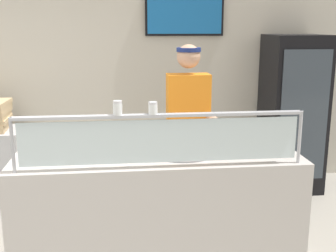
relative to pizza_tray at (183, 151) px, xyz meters
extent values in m
plane|color=gray|center=(-0.20, 0.63, -0.97)|extent=(12.00, 12.00, 0.00)
cube|color=beige|center=(-0.20, 2.02, 0.38)|extent=(6.60, 0.08, 2.70)
cube|color=black|center=(0.30, 1.95, 1.08)|extent=(0.92, 0.04, 0.51)
cube|color=#1966B2|center=(0.30, 1.93, 1.08)|extent=(0.87, 0.01, 0.46)
cube|color=#BCB7B2|center=(-0.20, -0.04, -0.49)|extent=(2.20, 0.68, 0.95)
cylinder|color=#B2B5BC|center=(-1.19, -0.31, 0.18)|extent=(0.02, 0.02, 0.38)
cylinder|color=#B2B5BC|center=(0.80, -0.31, 0.18)|extent=(0.02, 0.02, 0.38)
cube|color=silver|center=(-0.20, -0.31, 0.18)|extent=(1.94, 0.01, 0.30)
cube|color=#B2B5BC|center=(-0.20, -0.31, 0.36)|extent=(2.00, 0.06, 0.02)
cylinder|color=#9EA0A8|center=(0.00, 0.00, -0.01)|extent=(0.48, 0.48, 0.01)
cylinder|color=tan|center=(0.00, 0.00, 0.00)|extent=(0.46, 0.46, 0.02)
cylinder|color=#D65B2D|center=(0.00, 0.00, 0.02)|extent=(0.40, 0.40, 0.01)
cube|color=#ADAFB7|center=(0.00, -0.02, 0.02)|extent=(0.09, 0.28, 0.01)
cylinder|color=white|center=(-0.49, -0.31, 0.41)|extent=(0.06, 0.06, 0.08)
cylinder|color=white|center=(-0.49, -0.31, 0.40)|extent=(0.05, 0.05, 0.05)
cylinder|color=silver|center=(-0.49, -0.31, 0.46)|extent=(0.06, 0.06, 0.02)
cylinder|color=white|center=(-0.25, -0.31, 0.40)|extent=(0.06, 0.06, 0.07)
cylinder|color=red|center=(-0.25, -0.31, 0.39)|extent=(0.05, 0.05, 0.04)
cylinder|color=silver|center=(-0.25, -0.31, 0.44)|extent=(0.06, 0.06, 0.02)
cylinder|color=#23232D|center=(0.02, 0.59, -0.49)|extent=(0.13, 0.13, 0.95)
cylinder|color=#23232D|center=(0.24, 0.59, -0.49)|extent=(0.13, 0.13, 0.95)
cube|color=orange|center=(0.13, 0.59, 0.26)|extent=(0.38, 0.21, 0.55)
sphere|color=tan|center=(0.13, 0.59, 0.69)|extent=(0.21, 0.21, 0.21)
cylinder|color=navy|center=(0.13, 0.59, 0.75)|extent=(0.21, 0.21, 0.04)
cylinder|color=tan|center=(0.31, 0.37, 0.16)|extent=(0.08, 0.34, 0.08)
cube|color=black|center=(1.53, 1.58, -0.06)|extent=(0.64, 0.64, 1.81)
cube|color=#38424C|center=(1.53, 1.25, -0.02)|extent=(0.54, 0.02, 1.45)
cylinder|color=blue|center=(1.35, 1.36, 0.03)|extent=(0.06, 0.06, 0.20)
cylinder|color=blue|center=(1.47, 1.36, 0.03)|extent=(0.06, 0.06, 0.20)
cylinder|color=blue|center=(1.58, 1.36, 0.03)|extent=(0.06, 0.06, 0.20)
cylinder|color=blue|center=(1.70, 1.36, 0.03)|extent=(0.06, 0.06, 0.20)
camera|label=1|loc=(-0.47, -3.18, 0.97)|focal=46.12mm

